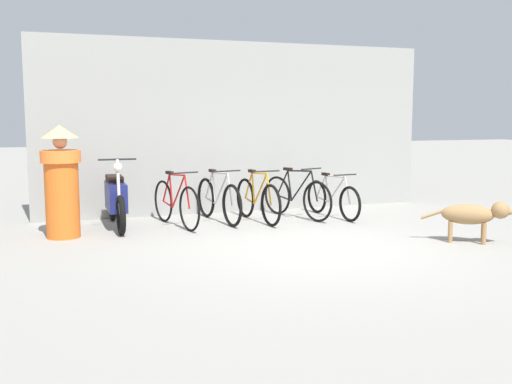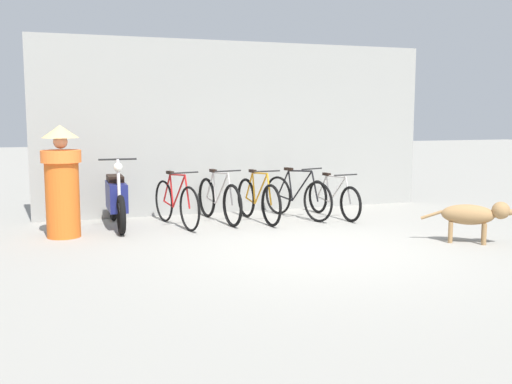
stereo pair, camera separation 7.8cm
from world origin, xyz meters
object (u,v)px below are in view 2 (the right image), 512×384
object	(u,v)px
bicycle_3	(297,197)
stray_dog	(474,215)
bicycle_1	(219,200)
bicycle_0	(176,203)
motorcycle	(117,199)
bicycle_2	(258,200)
bicycle_4	(333,199)
person_in_robes	(62,180)

from	to	relation	value
bicycle_3	stray_dog	distance (m)	3.18
bicycle_1	bicycle_3	world-z (taller)	bicycle_1
bicycle_0	bicycle_1	distance (m)	0.79
motorcycle	bicycle_1	bearing A→B (deg)	89.13
bicycle_1	bicycle_3	bearing A→B (deg)	78.49
bicycle_2	stray_dog	distance (m)	3.52
motorcycle	bicycle_4	bearing A→B (deg)	86.28
bicycle_1	bicycle_2	distance (m)	0.67
bicycle_0	bicycle_3	bearing A→B (deg)	79.91
bicycle_0	stray_dog	world-z (taller)	bicycle_0
bicycle_2	bicycle_4	size ratio (longest dim) A/B	1.02
bicycle_0	bicycle_4	xyz separation A→B (m)	(2.82, -0.07, -0.05)
person_in_robes	bicycle_2	bearing A→B (deg)	159.81
bicycle_3	stray_dog	size ratio (longest dim) A/B	1.59
bicycle_1	motorcycle	distance (m)	1.71
stray_dog	bicycle_4	bearing A→B (deg)	145.82
bicycle_3	person_in_robes	bearing A→B (deg)	-103.06
bicycle_4	motorcycle	distance (m)	3.76
bicycle_4	motorcycle	size ratio (longest dim) A/B	0.85
bicycle_0	bicycle_2	world-z (taller)	bicycle_0
bicycle_1	person_in_robes	xyz separation A→B (m)	(-2.54, -0.50, 0.48)
bicycle_0	bicycle_4	size ratio (longest dim) A/B	1.02
bicycle_3	bicycle_0	bearing A→B (deg)	-106.66
bicycle_0	motorcycle	xyz separation A→B (m)	(-0.93, 0.22, 0.08)
motorcycle	bicycle_0	bearing A→B (deg)	77.35
bicycle_3	bicycle_1	bearing A→B (deg)	-112.44
bicycle_0	person_in_robes	bearing A→B (deg)	-92.10
bicycle_2	motorcycle	xyz separation A→B (m)	(-2.34, 0.26, 0.10)
bicycle_2	bicycle_4	bearing A→B (deg)	82.96
bicycle_0	bicycle_2	distance (m)	1.41
bicycle_1	person_in_robes	distance (m)	2.64
bicycle_1	bicycle_2	size ratio (longest dim) A/B	1.04
bicycle_1	person_in_robes	world-z (taller)	person_in_robes
bicycle_4	bicycle_1	bearing A→B (deg)	-103.68
person_in_robes	bicycle_3	bearing A→B (deg)	160.70
bicycle_1	bicycle_2	xyz separation A→B (m)	(0.63, -0.22, -0.00)
bicycle_4	bicycle_0	bearing A→B (deg)	-98.31
person_in_robes	stray_dog	bearing A→B (deg)	131.37
bicycle_0	bicycle_3	world-z (taller)	bicycle_0
motorcycle	stray_dog	bearing A→B (deg)	58.58
stray_dog	person_in_robes	distance (m)	5.99
bicycle_0	bicycle_4	world-z (taller)	bicycle_0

